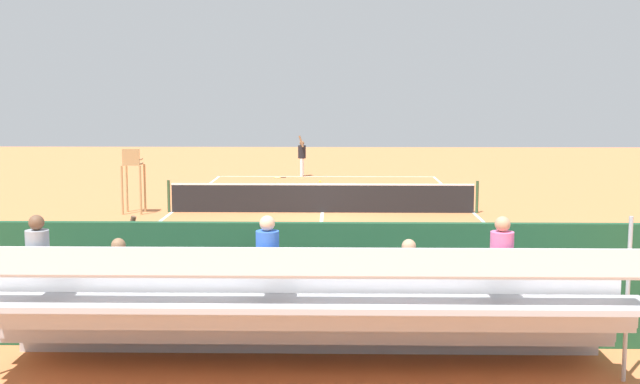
# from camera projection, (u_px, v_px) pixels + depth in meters

# --- Properties ---
(ground_plane) EXTENTS (60.00, 60.00, 0.00)m
(ground_plane) POSITION_uv_depth(u_px,v_px,m) (322.00, 213.00, 26.90)
(ground_plane) COLOR #D17542
(court_line_markings) EXTENTS (10.10, 22.20, 0.01)m
(court_line_markings) POSITION_uv_depth(u_px,v_px,m) (322.00, 212.00, 26.93)
(court_line_markings) COLOR white
(court_line_markings) RESTS_ON ground
(tennis_net) EXTENTS (10.30, 0.10, 1.07)m
(tennis_net) POSITION_uv_depth(u_px,v_px,m) (322.00, 198.00, 26.83)
(tennis_net) COLOR black
(tennis_net) RESTS_ON ground
(backdrop_wall) EXTENTS (18.00, 0.16, 2.00)m
(backdrop_wall) POSITION_uv_depth(u_px,v_px,m) (308.00, 285.00, 12.88)
(backdrop_wall) COLOR #1E4C2D
(backdrop_wall) RESTS_ON ground
(bleacher_stand) EXTENTS (9.06, 2.40, 2.48)m
(bleacher_stand) POSITION_uv_depth(u_px,v_px,m) (300.00, 311.00, 11.53)
(bleacher_stand) COLOR #B2B2B7
(bleacher_stand) RESTS_ON ground
(umpire_chair) EXTENTS (0.67, 0.67, 2.14)m
(umpire_chair) POSITION_uv_depth(u_px,v_px,m) (133.00, 174.00, 26.54)
(umpire_chair) COLOR #A88456
(umpire_chair) RESTS_ON ground
(courtside_bench) EXTENTS (1.80, 0.40, 0.93)m
(courtside_bench) POSITION_uv_depth(u_px,v_px,m) (516.00, 301.00, 13.60)
(courtside_bench) COLOR #33383D
(courtside_bench) RESTS_ON ground
(equipment_bag) EXTENTS (0.90, 0.36, 0.36)m
(equipment_bag) POSITION_uv_depth(u_px,v_px,m) (414.00, 324.00, 13.55)
(equipment_bag) COLOR black
(equipment_bag) RESTS_ON ground
(tennis_player) EXTENTS (0.40, 0.55, 1.93)m
(tennis_player) POSITION_uv_depth(u_px,v_px,m) (302.00, 155.00, 37.74)
(tennis_player) COLOR white
(tennis_player) RESTS_ON ground
(tennis_racket) EXTENTS (0.59, 0.38, 0.03)m
(tennis_racket) POSITION_uv_depth(u_px,v_px,m) (278.00, 178.00, 37.26)
(tennis_racket) COLOR black
(tennis_racket) RESTS_ON ground
(tennis_ball_near) EXTENTS (0.07, 0.07, 0.07)m
(tennis_ball_near) POSITION_uv_depth(u_px,v_px,m) (320.00, 182.00, 35.52)
(tennis_ball_near) COLOR #CCDB33
(tennis_ball_near) RESTS_ON ground
(line_judge) EXTENTS (0.45, 0.56, 1.93)m
(line_judge) POSITION_uv_depth(u_px,v_px,m) (125.00, 270.00, 13.85)
(line_judge) COLOR #232328
(line_judge) RESTS_ON ground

